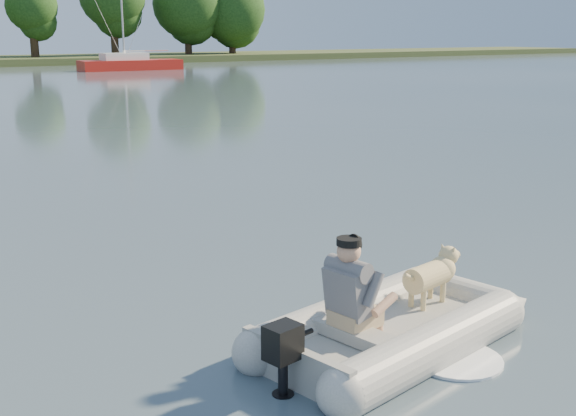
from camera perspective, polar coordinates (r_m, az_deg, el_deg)
water at (r=7.53m, az=8.67°, el=-8.28°), size 160.00×160.00×0.00m
dinghy at (r=6.71m, az=8.56°, el=-6.44°), size 4.69×3.78×1.21m
man at (r=6.23m, az=4.88°, el=-6.30°), size 0.72×0.65×0.93m
dog at (r=7.18m, az=10.99°, el=-5.66°), size 0.85×0.44×0.54m
outboard_motor at (r=5.80m, az=-0.40°, el=-12.17°), size 0.40×0.32×0.68m
sailboat at (r=55.31m, az=-12.40°, el=11.05°), size 7.46×2.37×10.19m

